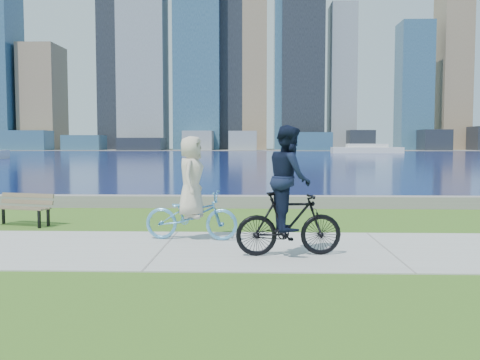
% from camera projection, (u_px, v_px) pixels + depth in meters
% --- Properties ---
extents(ground, '(320.00, 320.00, 0.00)m').
position_uv_depth(ground, '(163.00, 249.00, 9.62)').
color(ground, '#325917').
rests_on(ground, ground).
extents(concrete_path, '(80.00, 3.50, 0.02)m').
position_uv_depth(concrete_path, '(163.00, 248.00, 9.62)').
color(concrete_path, '#9E9F9A').
rests_on(concrete_path, ground).
extents(seawall, '(90.00, 0.50, 0.35)m').
position_uv_depth(seawall, '(200.00, 202.00, 15.79)').
color(seawall, slate).
rests_on(seawall, ground).
extents(bay_water, '(320.00, 131.00, 0.01)m').
position_uv_depth(bay_water, '(246.00, 155.00, 81.41)').
color(bay_water, '#0B164B').
rests_on(bay_water, ground).
extents(far_shore, '(320.00, 30.00, 0.12)m').
position_uv_depth(far_shore, '(251.00, 150.00, 139.23)').
color(far_shore, slate).
rests_on(far_shore, ground).
extents(city_skyline, '(172.97, 22.01, 76.00)m').
position_uv_depth(city_skyline, '(229.00, 58.00, 137.48)').
color(city_skyline, '#79634A').
rests_on(city_skyline, ground).
extents(ferry_far, '(12.67, 3.62, 1.72)m').
position_uv_depth(ferry_far, '(367.00, 149.00, 97.37)').
color(ferry_far, silver).
rests_on(ferry_far, ground).
extents(park_bench, '(1.49, 0.84, 0.73)m').
position_uv_depth(park_bench, '(23.00, 206.00, 12.33)').
color(park_bench, black).
rests_on(park_bench, ground).
extents(cyclist_woman, '(0.81, 1.88, 2.02)m').
position_uv_depth(cyclist_woman, '(191.00, 201.00, 10.40)').
color(cyclist_woman, '#57A2D4').
rests_on(cyclist_woman, ground).
extents(cyclist_man, '(0.75, 1.83, 2.18)m').
position_uv_depth(cyclist_man, '(289.00, 201.00, 8.91)').
color(cyclist_man, black).
rests_on(cyclist_man, ground).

